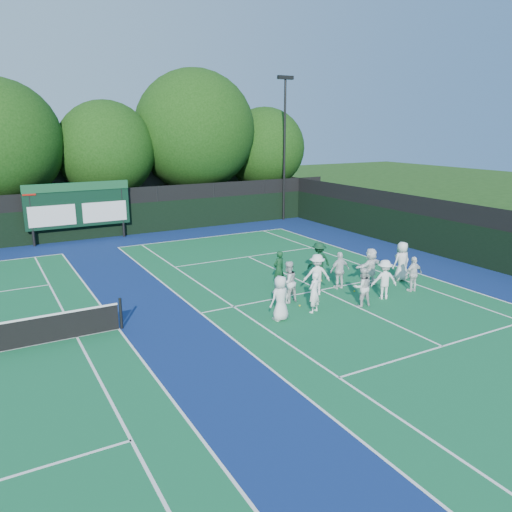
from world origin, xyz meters
TOP-DOWN VIEW (x-y plane):
  - ground at (0.00, 0.00)m, footprint 120.00×120.00m
  - court_apron at (-6.00, 1.00)m, footprint 34.00×32.00m
  - near_court at (0.00, 1.00)m, footprint 11.05×23.85m
  - back_fence at (-6.00, 16.00)m, footprint 34.00×0.08m
  - divider_fence_right at (9.00, 1.00)m, footprint 0.08×32.00m
  - scoreboard at (-7.01, 15.59)m, footprint 6.00×0.21m
  - clubhouse at (-2.00, 24.00)m, footprint 18.00×6.00m
  - light_pole_right at (7.50, 15.70)m, footprint 1.20×0.30m
  - tree_b at (-10.50, 19.58)m, footprint 7.64×7.64m
  - tree_c at (-4.09, 19.58)m, footprint 6.51×6.51m
  - tree_d at (2.35, 19.58)m, footprint 8.67×8.67m
  - tree_e at (8.21, 19.58)m, footprint 6.29×6.29m
  - tennis_ball_1 at (1.94, 3.33)m, footprint 0.07×0.07m
  - tennis_ball_3 at (-1.87, -0.19)m, footprint 0.07×0.07m
  - tennis_ball_4 at (0.79, 2.00)m, footprint 0.07×0.07m
  - tennis_ball_5 at (1.11, 0.13)m, footprint 0.07×0.07m
  - player_front_0 at (-3.26, -0.99)m, footprint 0.88×0.65m
  - player_front_1 at (-1.77, -0.96)m, footprint 0.67×0.57m
  - player_front_2 at (0.24, -1.29)m, footprint 0.82×0.69m
  - player_front_3 at (1.57, -1.09)m, footprint 1.19×0.96m
  - player_front_4 at (3.28, -1.00)m, footprint 0.88×0.37m
  - player_back_0 at (-2.02, 0.43)m, footprint 0.90×0.75m
  - player_back_1 at (-0.48, 0.64)m, footprint 1.26×1.00m
  - player_back_2 at (0.85, 0.82)m, footprint 0.96×0.45m
  - player_back_3 at (2.28, 0.51)m, footprint 1.61×0.80m
  - player_back_4 at (4.00, 0.39)m, footprint 0.87×0.58m
  - coach_left at (-1.28, 2.29)m, footprint 0.64×0.48m
  - coach_right at (0.86, 2.31)m, footprint 1.16×0.72m

SIDE VIEW (x-z plane):
  - ground at x=0.00m, z-range 0.00..0.00m
  - court_apron at x=-6.00m, z-range 0.00..0.01m
  - near_court at x=0.00m, z-range 0.01..0.01m
  - tennis_ball_1 at x=1.94m, z-range 0.00..0.07m
  - tennis_ball_3 at x=-1.87m, z-range 0.00..0.07m
  - tennis_ball_4 at x=0.79m, z-range 0.00..0.07m
  - tennis_ball_5 at x=1.11m, z-range 0.00..0.07m
  - player_front_4 at x=3.28m, z-range 0.00..1.50m
  - player_front_2 at x=0.24m, z-range 0.00..1.52m
  - player_front_1 at x=-1.77m, z-range 0.00..1.56m
  - coach_left at x=-1.28m, z-range 0.00..1.59m
  - player_front_3 at x=1.57m, z-range 0.00..1.60m
  - player_back_2 at x=0.85m, z-range 0.00..1.61m
  - player_front_0 at x=-3.26m, z-range 0.00..1.64m
  - player_back_3 at x=2.28m, z-range 0.00..1.66m
  - player_back_0 at x=-2.02m, z-range 0.00..1.67m
  - player_back_1 at x=-0.48m, z-range 0.00..1.71m
  - coach_right at x=0.86m, z-range 0.00..1.73m
  - player_back_4 at x=4.00m, z-range 0.00..1.77m
  - back_fence at x=-6.00m, z-range -0.14..2.86m
  - divider_fence_right at x=9.00m, z-range -0.14..2.86m
  - clubhouse at x=-2.00m, z-range 0.00..4.00m
  - scoreboard at x=-7.01m, z-range 0.42..3.97m
  - tree_e at x=8.21m, z-range 0.79..9.00m
  - tree_c at x=-4.09m, z-range 0.80..9.24m
  - tree_b at x=-10.50m, z-range 0.79..10.39m
  - tree_d at x=2.35m, z-range 0.82..11.57m
  - light_pole_right at x=7.50m, z-range 1.24..11.36m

